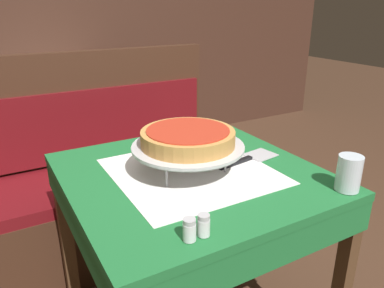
# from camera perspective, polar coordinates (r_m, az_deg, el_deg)

# --- Properties ---
(dining_table_front) EXTENTS (0.86, 0.86, 0.77)m
(dining_table_front) POSITION_cam_1_polar(r_m,az_deg,el_deg) (1.37, -0.10, -7.60)
(dining_table_front) COLOR #1E6B33
(dining_table_front) RESTS_ON ground_plane
(dining_table_rear) EXTENTS (0.84, 0.84, 0.77)m
(dining_table_rear) POSITION_cam_1_polar(r_m,az_deg,el_deg) (3.02, -20.65, 7.00)
(dining_table_rear) COLOR beige
(dining_table_rear) RESTS_ON ground_plane
(booth_bench) EXTENTS (1.60, 0.53, 1.09)m
(booth_bench) POSITION_cam_1_polar(r_m,az_deg,el_deg) (2.14, -15.45, -8.24)
(booth_bench) COLOR #3D2316
(booth_bench) RESTS_ON ground_plane
(back_wall_panel) EXTENTS (6.00, 0.04, 2.40)m
(back_wall_panel) POSITION_cam_1_polar(r_m,az_deg,el_deg) (3.46, -20.72, 17.43)
(back_wall_panel) COLOR #3D2319
(back_wall_panel) RESTS_ON ground_plane
(pizza_pan_stand) EXTENTS (0.39, 0.39, 0.10)m
(pizza_pan_stand) POSITION_cam_1_polar(r_m,az_deg,el_deg) (1.29, -0.66, -0.54)
(pizza_pan_stand) COLOR #ADADB2
(pizza_pan_stand) RESTS_ON dining_table_front
(deep_dish_pizza) EXTENTS (0.32, 0.32, 0.06)m
(deep_dish_pizza) POSITION_cam_1_polar(r_m,az_deg,el_deg) (1.28, -0.67, 1.04)
(deep_dish_pizza) COLOR #C68E47
(deep_dish_pizza) RESTS_ON pizza_pan_stand
(pizza_server) EXTENTS (0.28, 0.11, 0.01)m
(pizza_server) POSITION_cam_1_polar(r_m,az_deg,el_deg) (1.44, 8.65, -2.19)
(pizza_server) COLOR #BCBCC1
(pizza_server) RESTS_ON dining_table_front
(water_glass_near) EXTENTS (0.08, 0.08, 0.12)m
(water_glass_near) POSITION_cam_1_polar(r_m,az_deg,el_deg) (1.28, 22.80, -4.11)
(water_glass_near) COLOR silver
(water_glass_near) RESTS_ON dining_table_front
(salt_shaker) EXTENTS (0.03, 0.03, 0.06)m
(salt_shaker) POSITION_cam_1_polar(r_m,az_deg,el_deg) (0.96, -0.40, -12.92)
(salt_shaker) COLOR silver
(salt_shaker) RESTS_ON dining_table_front
(pepper_shaker) EXTENTS (0.03, 0.03, 0.06)m
(pepper_shaker) POSITION_cam_1_polar(r_m,az_deg,el_deg) (0.98, 1.79, -12.26)
(pepper_shaker) COLOR silver
(pepper_shaker) RESTS_ON dining_table_front
(condiment_caddy) EXTENTS (0.12, 0.12, 0.17)m
(condiment_caddy) POSITION_cam_1_polar(r_m,az_deg,el_deg) (2.87, -21.99, 9.07)
(condiment_caddy) COLOR black
(condiment_caddy) RESTS_ON dining_table_rear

